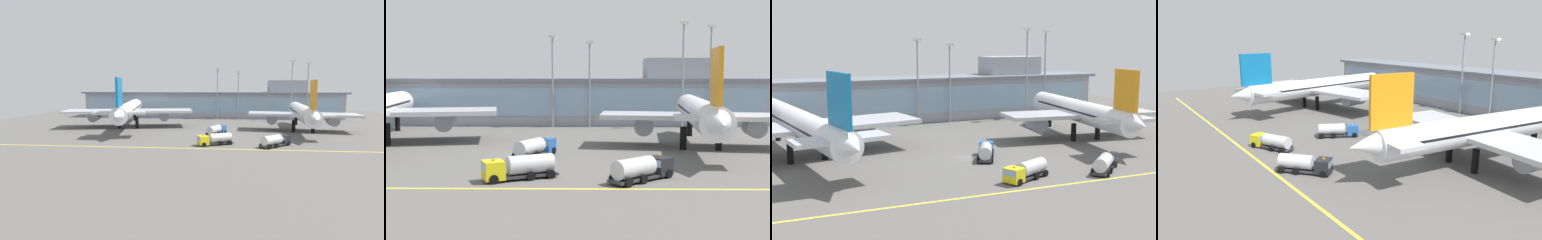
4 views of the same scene
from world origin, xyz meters
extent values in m
plane|color=#5B5956|center=(0.00, 0.00, 0.00)|extent=(180.00, 180.00, 0.00)
cube|color=yellow|center=(0.00, -22.00, 0.01)|extent=(144.00, 0.50, 0.01)
cube|color=#9399A3|center=(0.00, 46.59, 5.50)|extent=(115.57, 12.00, 11.00)
cube|color=#84A3BC|center=(0.00, 40.54, 6.05)|extent=(110.95, 0.20, 7.04)
cube|color=slate|center=(0.00, 46.59, 11.40)|extent=(118.57, 14.00, 0.80)
cube|color=#9399A3|center=(34.67, 48.59, 14.00)|extent=(16.00, 10.00, 6.00)
cylinder|color=black|center=(-30.36, 7.35, 2.03)|extent=(1.10, 1.10, 4.05)
cylinder|color=black|center=(-24.39, 8.47, 2.03)|extent=(1.10, 1.10, 4.05)
cylinder|color=black|center=(-31.56, 30.20, 2.03)|extent=(1.10, 1.10, 4.05)
cylinder|color=silver|center=(-28.10, 11.79, 6.33)|extent=(14.09, 49.40, 5.06)
cone|color=silver|center=(-32.94, 37.51, 6.33)|extent=(5.57, 5.37, 4.81)
cone|color=silver|center=(-23.22, -14.18, 6.71)|extent=(5.26, 6.27, 4.30)
cube|color=#84A3BC|center=(-32.29, 34.08, 7.21)|extent=(4.39, 4.18, 1.52)
cube|color=black|center=(-28.10, 11.79, 6.71)|extent=(12.68, 41.65, 0.41)
cube|color=#B7BAC1|center=(-28.10, 11.79, 5.70)|extent=(45.92, 19.85, 0.81)
cylinder|color=#999EA8|center=(-40.67, 11.23, 3.70)|extent=(4.67, 6.96, 3.54)
cylinder|color=#999EA8|center=(-16.18, 15.84, 3.70)|extent=(4.67, 6.96, 3.54)
cube|color=#0F6BA8|center=(-24.09, -9.53, 12.91)|extent=(2.24, 8.84, 8.10)
cube|color=#B7BAC1|center=(-24.09, -9.53, 7.09)|extent=(15.00, 7.96, 0.65)
cylinder|color=black|center=(27.46, 4.99, 1.94)|extent=(1.10, 1.10, 3.87)
cylinder|color=black|center=(33.22, 4.26, 1.94)|extent=(1.10, 1.10, 3.87)
cylinder|color=black|center=(32.65, 22.70, 1.94)|extent=(1.10, 1.10, 3.87)
cylinder|color=silver|center=(30.74, 7.77, 6.05)|extent=(9.81, 39.90, 4.84)
cone|color=silver|center=(33.43, 28.85, 6.05)|extent=(5.11, 4.90, 4.60)
cone|color=silver|center=(28.03, -13.55, 6.42)|extent=(4.76, 5.80, 4.12)
cube|color=#84A3BC|center=(33.05, 25.84, 6.90)|extent=(4.03, 3.82, 1.45)
cube|color=black|center=(30.74, 7.77, 6.42)|extent=(9.06, 33.62, 0.39)
cube|color=#B7BAC1|center=(30.74, 7.77, 5.45)|extent=(34.98, 13.73, 0.77)
cylinder|color=#999EA8|center=(21.47, 10.39, 3.53)|extent=(4.01, 5.54, 3.39)
cylinder|color=#999EA8|center=(40.38, 7.98, 3.53)|extent=(4.01, 5.54, 3.39)
cube|color=orange|center=(28.54, -9.52, 12.35)|extent=(1.48, 7.14, 7.75)
cube|color=#B7BAC1|center=(28.54, -9.52, 6.78)|extent=(11.36, 5.70, 0.62)
cylinder|color=black|center=(0.33, -19.97, 0.55)|extent=(1.12, 0.73, 1.10)
cylinder|color=black|center=(-0.76, -17.61, 0.55)|extent=(1.12, 0.73, 1.10)
cylinder|color=black|center=(4.42, -18.08, 0.55)|extent=(1.12, 0.73, 1.10)
cylinder|color=black|center=(3.32, -15.72, 0.55)|extent=(1.12, 0.73, 1.10)
cylinder|color=black|center=(6.70, -17.02, 0.55)|extent=(1.12, 0.73, 1.10)
cylinder|color=black|center=(5.61, -14.66, 0.55)|extent=(1.12, 0.73, 1.10)
cube|color=#2D2D33|center=(3.71, -16.97, 0.45)|extent=(7.84, 5.30, 0.30)
cube|color=yellow|center=(0.03, -18.68, 1.40)|extent=(3.22, 3.34, 2.20)
cube|color=#84A3BC|center=(0.03, -18.68, 1.88)|extent=(3.26, 3.29, 0.88)
cylinder|color=silver|center=(4.20, -16.75, 1.75)|extent=(6.03, 4.43, 2.30)
cube|color=orange|center=(0.03, -18.68, 2.62)|extent=(0.30, 0.40, 0.20)
cylinder|color=black|center=(3.52, 1.53, 0.55)|extent=(0.77, 1.12, 1.10)
cylinder|color=black|center=(5.84, 0.35, 0.55)|extent=(0.77, 1.12, 1.10)
cylinder|color=black|center=(1.48, -2.48, 0.55)|extent=(0.77, 1.12, 1.10)
cylinder|color=black|center=(3.79, -3.66, 0.55)|extent=(0.77, 1.12, 1.10)
cylinder|color=black|center=(0.33, -4.72, 0.55)|extent=(0.77, 1.12, 1.10)
cylinder|color=black|center=(2.65, -5.90, 0.55)|extent=(0.77, 1.12, 1.10)
cube|color=#2D2D33|center=(2.72, -2.91, 0.45)|extent=(5.52, 7.80, 0.30)
cube|color=#235BB2|center=(4.55, 0.70, 1.40)|extent=(3.38, 3.27, 2.20)
cube|color=#84A3BC|center=(4.55, 0.70, 1.88)|extent=(3.33, 3.30, 0.88)
cylinder|color=silver|center=(2.47, -3.39, 1.75)|extent=(4.58, 6.02, 2.30)
cube|color=orange|center=(4.55, 0.70, 2.62)|extent=(0.30, 0.40, 0.20)
cylinder|color=black|center=(19.35, -14.59, 0.55)|extent=(1.03, 0.95, 1.10)
cylinder|color=black|center=(21.06, -16.55, 0.55)|extent=(1.03, 0.95, 1.10)
cylinder|color=black|center=(15.95, -17.53, 0.55)|extent=(1.03, 0.95, 1.10)
cylinder|color=black|center=(17.66, -19.50, 0.55)|extent=(1.03, 0.95, 1.10)
cylinder|color=black|center=(14.05, -19.19, 0.55)|extent=(1.03, 0.95, 1.10)
cylinder|color=black|center=(15.75, -21.15, 0.55)|extent=(1.03, 0.95, 1.10)
cube|color=#2D2D33|center=(16.94, -18.40, 0.45)|extent=(7.25, 6.72, 0.30)
cube|color=black|center=(20.00, -15.75, 1.40)|extent=(3.47, 3.50, 2.20)
cube|color=#84A3BC|center=(20.00, -15.75, 1.88)|extent=(3.47, 3.48, 0.88)
cylinder|color=silver|center=(16.53, -18.75, 1.75)|extent=(5.72, 5.39, 2.30)
cube|color=orange|center=(20.00, -15.75, 2.62)|extent=(0.30, 0.40, 0.20)
cylinder|color=gray|center=(12.00, 39.29, 10.10)|extent=(0.44, 0.44, 20.20)
cube|color=silver|center=(12.00, 39.29, 20.55)|extent=(1.80, 1.80, 0.70)
cylinder|color=gray|center=(34.10, 37.16, 12.21)|extent=(0.44, 0.44, 24.43)
cube|color=silver|center=(34.10, 37.16, 24.78)|extent=(1.80, 1.80, 0.70)
cylinder|color=gray|center=(41.11, 38.96, 11.94)|extent=(0.44, 0.44, 23.87)
cube|color=silver|center=(41.11, 38.96, 24.22)|extent=(1.80, 1.80, 0.70)
cylinder|color=gray|center=(3.02, 38.89, 10.75)|extent=(0.44, 0.44, 21.50)
cube|color=silver|center=(3.02, 38.89, 21.85)|extent=(1.80, 1.80, 0.70)
camera|label=1|loc=(3.95, -89.24, 14.85)|focal=27.31mm
camera|label=2|loc=(10.73, -70.78, 12.41)|focal=42.27mm
camera|label=3|loc=(-34.62, -81.89, 21.23)|focal=45.85mm
camera|label=4|loc=(65.31, -42.38, 21.18)|focal=33.13mm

